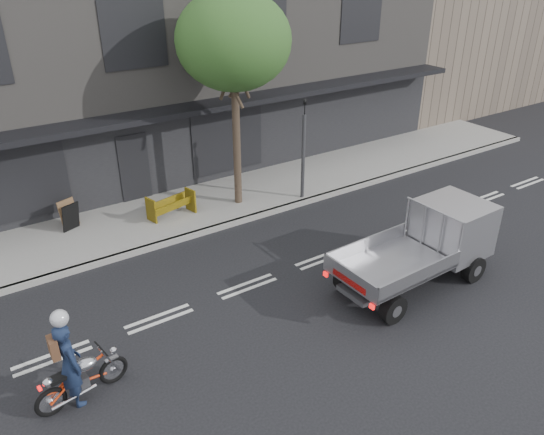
{
  "coord_description": "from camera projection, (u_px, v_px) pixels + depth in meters",
  "views": [
    {
      "loc": [
        -5.67,
        -9.7,
        7.73
      ],
      "look_at": [
        1.09,
        0.5,
        1.45
      ],
      "focal_mm": 35.0,
      "sensor_mm": 36.0,
      "label": 1
    }
  ],
  "objects": [
    {
      "name": "building_neighbour",
      "position": [
        448.0,
        1.0,
        29.44
      ],
      "size": [
        14.0,
        10.0,
        10.0
      ],
      "primitive_type": "cube",
      "color": "brown",
      "rests_on": "ground"
    },
    {
      "name": "sidewalk",
      "position": [
        171.0,
        214.0,
        16.97
      ],
      "size": [
        32.0,
        3.2,
        0.15
      ],
      "primitive_type": "cube",
      "color": "gray",
      "rests_on": "ground"
    },
    {
      "name": "ground",
      "position": [
        247.0,
        286.0,
        13.51
      ],
      "size": [
        80.0,
        80.0,
        0.0
      ],
      "primitive_type": "plane",
      "color": "black",
      "rests_on": "ground"
    },
    {
      "name": "rider",
      "position": [
        70.0,
        364.0,
        9.73
      ],
      "size": [
        0.52,
        0.71,
        1.8
      ],
      "primitive_type": "imported",
      "rotation": [
        0.0,
        0.0,
        1.72
      ],
      "color": "#17233F",
      "rests_on": "ground"
    },
    {
      "name": "sandwich_board",
      "position": [
        71.0,
        217.0,
        15.69
      ],
      "size": [
        0.65,
        0.55,
        0.88
      ],
      "primitive_type": null,
      "rotation": [
        0.0,
        0.0,
        0.38
      ],
      "color": "black",
      "rests_on": "sidewalk"
    },
    {
      "name": "construction_barrier",
      "position": [
        174.0,
        207.0,
        16.37
      ],
      "size": [
        1.52,
        0.9,
        0.8
      ],
      "primitive_type": null,
      "rotation": [
        0.0,
        0.0,
        0.24
      ],
      "color": "gold",
      "rests_on": "sidewalk"
    },
    {
      "name": "street_tree",
      "position": [
        233.0,
        42.0,
        15.3
      ],
      "size": [
        3.4,
        3.4,
        6.74
      ],
      "color": "#382B21",
      "rests_on": "ground"
    },
    {
      "name": "motorcycle",
      "position": [
        82.0,
        377.0,
        9.99
      ],
      "size": [
        1.84,
        0.54,
        0.95
      ],
      "rotation": [
        0.0,
        0.0,
        0.15
      ],
      "color": "black",
      "rests_on": "ground"
    },
    {
      "name": "traffic_light_pole",
      "position": [
        303.0,
        155.0,
        17.31
      ],
      "size": [
        0.12,
        0.12,
        3.5
      ],
      "color": "#2D2D30",
      "rests_on": "ground"
    },
    {
      "name": "kerb",
      "position": [
        194.0,
        235.0,
        15.78
      ],
      "size": [
        32.0,
        0.2,
        0.15
      ],
      "primitive_type": "cube",
      "color": "gray",
      "rests_on": "ground"
    },
    {
      "name": "flatbed_ute",
      "position": [
        442.0,
        234.0,
        13.57
      ],
      "size": [
        4.41,
        1.91,
        2.02
      ],
      "rotation": [
        0.0,
        0.0,
        0.03
      ],
      "color": "black",
      "rests_on": "ground"
    },
    {
      "name": "building_main",
      "position": [
        91.0,
        57.0,
        20.07
      ],
      "size": [
        26.0,
        10.0,
        8.0
      ],
      "primitive_type": "cube",
      "color": "slate",
      "rests_on": "ground"
    }
  ]
}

